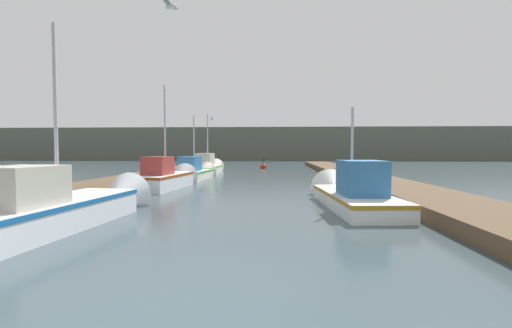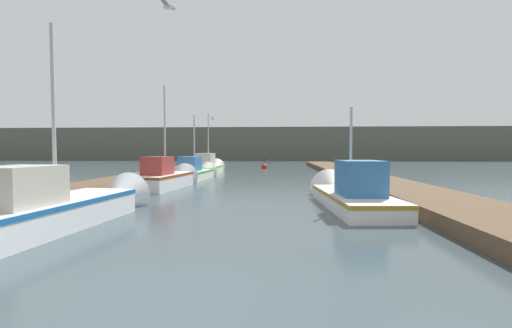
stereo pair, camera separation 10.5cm
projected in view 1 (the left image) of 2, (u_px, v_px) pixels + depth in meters
ground_plane at (166, 314)px, 3.59m from camera, size 200.00×200.00×0.00m
dock_left at (153, 176)px, 19.86m from camera, size 2.53×40.00×0.37m
dock_right at (360, 177)px, 19.22m from camera, size 2.53×40.00×0.37m
distant_shore_ridge at (268, 144)px, 61.96m from camera, size 120.00×16.00×5.31m
fishing_boat_0 at (65, 206)px, 7.75m from camera, size 2.00×6.09×4.84m
fishing_boat_1 at (349, 193)px, 10.67m from camera, size 1.93×5.65×3.51m
fishing_boat_2 at (167, 177)px, 15.51m from camera, size 1.90×4.74×4.95m
fishing_boat_3 at (196, 172)px, 20.33m from camera, size 1.76×5.09×4.16m
fishing_boat_4 at (209, 167)px, 25.19m from camera, size 1.57×6.13×4.75m
mooring_piling_0 at (346, 173)px, 16.72m from camera, size 0.25×0.25×1.15m
mooring_piling_1 at (162, 170)px, 17.42m from camera, size 0.32×0.32×1.38m
channel_buoy at (263, 167)px, 31.30m from camera, size 0.55×0.55×1.05m
seagull_lead at (213, 119)px, 20.22m from camera, size 0.29×0.56×0.12m
seagull_1 at (171, 6)px, 7.87m from camera, size 0.30×0.56×0.12m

